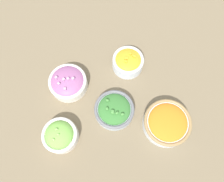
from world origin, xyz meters
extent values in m
plane|color=#75664C|center=(0.00, 0.00, 0.00)|extent=(3.00, 3.00, 0.00)
cylinder|color=#B2C1CC|center=(-0.01, 0.07, 0.02)|extent=(0.15, 0.15, 0.03)
torus|color=slate|center=(-0.01, 0.07, 0.03)|extent=(0.15, 0.15, 0.01)
ellipsoid|color=#387533|center=(-0.01, 0.07, 0.03)|extent=(0.12, 0.12, 0.04)
ellipsoid|color=#47893D|center=(0.00, 0.09, 0.06)|extent=(0.02, 0.01, 0.01)
ellipsoid|color=#47893D|center=(-0.03, 0.09, 0.05)|extent=(0.01, 0.01, 0.01)
ellipsoid|color=#47893D|center=(0.00, 0.08, 0.06)|extent=(0.02, 0.01, 0.01)
ellipsoid|color=#47893D|center=(0.02, 0.04, 0.05)|extent=(0.02, 0.02, 0.01)
ellipsoid|color=#47893D|center=(-0.01, 0.09, 0.06)|extent=(0.02, 0.02, 0.01)
ellipsoid|color=#47893D|center=(0.02, 0.07, 0.05)|extent=(0.01, 0.01, 0.01)
cylinder|color=silver|center=(-0.06, -0.12, 0.03)|extent=(0.12, 0.12, 0.05)
torus|color=silver|center=(-0.06, -0.12, 0.05)|extent=(0.12, 0.12, 0.01)
ellipsoid|color=orange|center=(-0.06, -0.12, 0.05)|extent=(0.10, 0.10, 0.03)
cube|color=#F4A828|center=(-0.06, -0.11, 0.07)|extent=(0.01, 0.01, 0.01)
cube|color=#F4A828|center=(-0.08, -0.12, 0.07)|extent=(0.01, 0.01, 0.01)
cube|color=#F4A828|center=(-0.09, -0.12, 0.07)|extent=(0.01, 0.01, 0.01)
cube|color=#F4A828|center=(-0.05, -0.11, 0.07)|extent=(0.01, 0.01, 0.01)
cube|color=#F4A828|center=(-0.07, -0.13, 0.07)|extent=(0.01, 0.01, 0.01)
cube|color=#F4A828|center=(-0.05, -0.10, 0.07)|extent=(0.01, 0.01, 0.01)
cylinder|color=silver|center=(-0.19, 0.12, 0.02)|extent=(0.17, 0.17, 0.04)
torus|color=#997A4C|center=(-0.19, 0.12, 0.04)|extent=(0.17, 0.17, 0.01)
ellipsoid|color=orange|center=(-0.19, 0.12, 0.04)|extent=(0.14, 0.14, 0.03)
cylinder|color=silver|center=(0.16, -0.04, 0.02)|extent=(0.14, 0.14, 0.04)
torus|color=silver|center=(0.16, -0.04, 0.04)|extent=(0.14, 0.14, 0.01)
ellipsoid|color=#9E5B8E|center=(0.16, -0.04, 0.04)|extent=(0.12, 0.12, 0.04)
cube|color=#C699C1|center=(0.17, 0.00, 0.06)|extent=(0.01, 0.01, 0.01)
cube|color=#C699C1|center=(0.20, -0.04, 0.06)|extent=(0.01, 0.01, 0.01)
cube|color=#C699C1|center=(0.16, -0.04, 0.07)|extent=(0.01, 0.01, 0.01)
cube|color=#C699C1|center=(0.14, -0.04, 0.07)|extent=(0.01, 0.01, 0.01)
cube|color=#C699C1|center=(0.19, -0.02, 0.07)|extent=(0.01, 0.01, 0.01)
cube|color=#C699C1|center=(0.17, -0.04, 0.07)|extent=(0.01, 0.01, 0.01)
cylinder|color=silver|center=(0.18, 0.16, 0.02)|extent=(0.12, 0.12, 0.04)
torus|color=silver|center=(0.18, 0.16, 0.04)|extent=(0.12, 0.12, 0.01)
ellipsoid|color=#7ABC4C|center=(0.18, 0.16, 0.04)|extent=(0.10, 0.10, 0.05)
ellipsoid|color=#99D166|center=(0.19, 0.14, 0.07)|extent=(0.01, 0.01, 0.01)
ellipsoid|color=#99D166|center=(0.19, 0.14, 0.07)|extent=(0.01, 0.01, 0.01)
ellipsoid|color=#99D166|center=(0.19, 0.18, 0.07)|extent=(0.01, 0.01, 0.01)
ellipsoid|color=#99D166|center=(0.20, 0.18, 0.07)|extent=(0.01, 0.01, 0.01)
ellipsoid|color=#99D166|center=(0.18, 0.16, 0.07)|extent=(0.01, 0.01, 0.01)
camera|label=1|loc=(0.01, 0.28, 0.79)|focal=35.00mm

